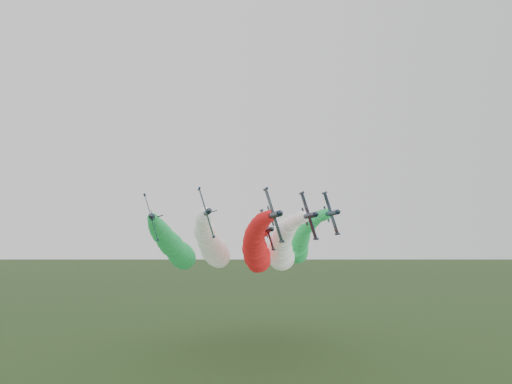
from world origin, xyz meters
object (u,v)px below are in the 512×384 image
at_px(jet_outer_left, 174,247).
at_px(jet_trail, 255,253).
at_px(jet_inner_left, 212,245).
at_px(jet_inner_right, 282,247).
at_px(jet_outer_right, 300,242).
at_px(jet_lead, 256,249).

bearing_deg(jet_outer_left, jet_trail, 21.10).
xyz_separation_m(jet_inner_left, jet_inner_right, (20.66, 1.47, -0.46)).
height_order(jet_inner_left, jet_trail, jet_inner_left).
height_order(jet_outer_right, jet_trail, jet_outer_right).
xyz_separation_m(jet_inner_right, jet_trail, (-4.94, 17.45, -2.06)).
distance_m(jet_lead, jet_inner_left, 14.82).
bearing_deg(jet_trail, jet_inner_right, -74.19).
distance_m(jet_outer_right, jet_trail, 15.75).
bearing_deg(jet_inner_left, jet_outer_right, 19.84).
height_order(jet_lead, jet_outer_right, jet_outer_right).
relative_size(jet_lead, jet_outer_right, 1.00).
distance_m(jet_inner_right, jet_trail, 18.26).
relative_size(jet_inner_right, jet_outer_right, 1.01).
bearing_deg(jet_outer_left, jet_lead, -40.91).
xyz_separation_m(jet_inner_left, jet_outer_right, (28.36, 10.23, 1.05)).
bearing_deg(jet_inner_right, jet_inner_left, -175.92).
height_order(jet_inner_right, jet_outer_right, jet_outer_right).
bearing_deg(jet_inner_right, jet_trail, 105.81).
height_order(jet_outer_left, jet_trail, jet_outer_left).
xyz_separation_m(jet_inner_right, jet_outer_right, (7.70, 8.76, 1.51)).
distance_m(jet_lead, jet_outer_left, 28.49).
distance_m(jet_inner_left, jet_inner_right, 20.72).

